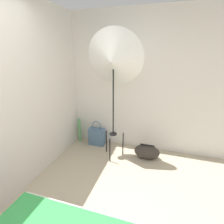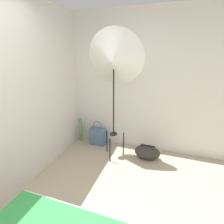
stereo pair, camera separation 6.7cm
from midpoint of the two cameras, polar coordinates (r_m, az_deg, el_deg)
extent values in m
cube|color=silver|center=(3.34, 9.95, 8.94)|extent=(8.00, 0.05, 2.60)
cube|color=silver|center=(2.72, -25.34, 5.04)|extent=(0.05, 8.00, 2.60)
cylinder|color=black|center=(3.15, -0.03, -12.37)|extent=(0.02, 0.02, 0.46)
cylinder|color=black|center=(3.43, -1.09, -9.53)|extent=(0.02, 0.02, 0.46)
cylinder|color=black|center=(3.35, 4.33, -10.39)|extent=(0.02, 0.02, 0.46)
cylinder|color=black|center=(3.20, 1.09, -7.16)|extent=(0.13, 0.13, 0.02)
cylinder|color=black|center=(2.97, 1.17, 4.11)|extent=(0.02, 0.02, 1.29)
cone|color=white|center=(2.87, 1.26, 16.69)|extent=(0.95, 0.49, 0.98)
cube|color=slate|center=(3.73, -4.16, -7.95)|extent=(0.33, 0.17, 0.36)
torus|color=slate|center=(3.63, -4.25, -4.40)|extent=(0.19, 0.01, 0.19)
ellipsoid|color=#332D28|center=(3.35, 12.00, -12.71)|extent=(0.46, 0.27, 0.27)
cube|color=black|center=(3.28, 12.17, -10.68)|extent=(0.25, 0.04, 0.01)
cylinder|color=#56995B|center=(3.88, -9.69, -5.77)|extent=(0.06, 0.06, 0.52)
camera|label=1|loc=(0.03, -89.31, 0.24)|focal=28.00mm
camera|label=2|loc=(0.03, 90.69, -0.24)|focal=28.00mm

